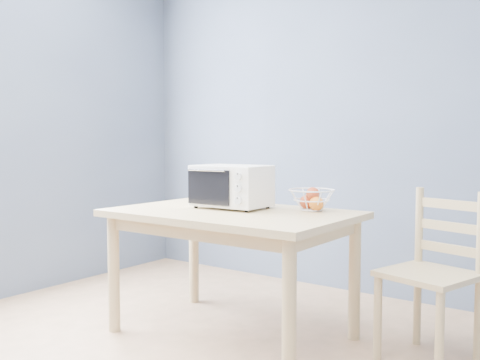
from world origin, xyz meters
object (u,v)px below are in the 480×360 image
Objects in this scene: dining_table at (232,228)px; dining_chair at (433,277)px; fruit_basket at (312,199)px; toaster_oven at (229,185)px.

dining_table is 1.15m from dining_chair.
fruit_basket is at bearing 35.65° from dining_table.
fruit_basket is 0.34× the size of dining_chair.
dining_chair reaches higher than dining_table.
dining_table is 1.55× the size of dining_chair.
fruit_basket is (0.39, 0.28, 0.17)m from dining_table.
dining_table is at bearing -144.35° from fruit_basket.
dining_table is at bearing -147.24° from dining_chair.
toaster_oven is 1.27m from dining_chair.
toaster_oven is (-0.09, 0.10, 0.24)m from dining_table.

